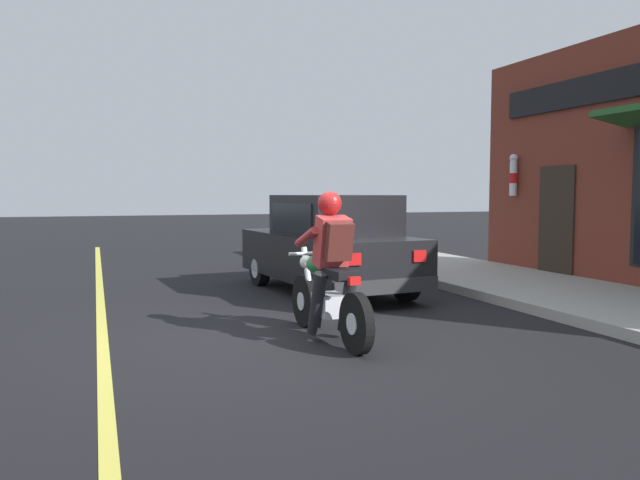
# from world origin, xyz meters

# --- Properties ---
(ground_plane) EXTENTS (80.00, 80.00, 0.00)m
(ground_plane) POSITION_xyz_m (0.00, 0.00, 0.00)
(ground_plane) COLOR black
(sidewalk_curb) EXTENTS (2.60, 22.00, 0.14)m
(sidewalk_curb) POSITION_xyz_m (4.83, 3.00, 0.07)
(sidewalk_curb) COLOR #9E9B93
(sidewalk_curb) RESTS_ON ground
(lane_stripe) EXTENTS (0.12, 19.80, 0.01)m
(lane_stripe) POSITION_xyz_m (-1.80, 3.00, 0.00)
(lane_stripe) COLOR #D1C64C
(lane_stripe) RESTS_ON ground
(motorcycle_with_rider) EXTENTS (0.57, 2.02, 1.62)m
(motorcycle_with_rider) POSITION_xyz_m (0.54, -0.37, 0.68)
(motorcycle_with_rider) COLOR black
(motorcycle_with_rider) RESTS_ON ground
(car_hatchback) EXTENTS (1.97, 3.91, 1.57)m
(car_hatchback) POSITION_xyz_m (1.66, 2.62, 0.77)
(car_hatchback) COLOR black
(car_hatchback) RESTS_ON ground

